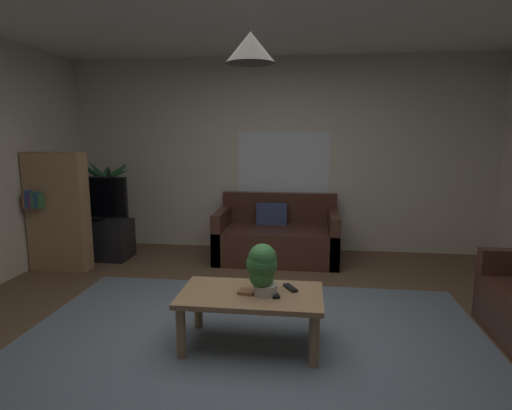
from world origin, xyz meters
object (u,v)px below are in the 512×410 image
remote_on_table_1 (290,288)px  remote_on_table_0 (274,294)px  potted_palm_corner (107,203)px  pendant_lamp (250,47)px  tv_stand (96,239)px  coffee_table (251,301)px  tv (92,198)px  bookshelf_corner (58,212)px  couch_under_window (277,238)px  potted_plant_on_table (262,267)px  book_on_table_0 (247,291)px

remote_on_table_1 → remote_on_table_0: bearing=19.9°
potted_palm_corner → pendant_lamp: bearing=-46.5°
tv_stand → pendant_lamp: size_ratio=1.72×
coffee_table → tv: tv is taller
remote_on_table_0 → tv: tv is taller
remote_on_table_1 → bookshelf_corner: size_ratio=0.11×
couch_under_window → potted_plant_on_table: (0.06, -2.29, 0.37)m
tv_stand → tv: (0.00, -0.02, 0.55)m
book_on_table_0 → remote_on_table_0: 0.21m
coffee_table → potted_palm_corner: size_ratio=0.82×
remote_on_table_0 → bookshelf_corner: bookshelf_corner is taller
pendant_lamp → book_on_table_0: bearing=-164.3°
book_on_table_0 → tv: (-2.29, 2.01, 0.36)m
remote_on_table_1 → bookshelf_corner: (-2.80, 1.42, 0.26)m
book_on_table_0 → potted_plant_on_table: 0.23m
tv_stand → pendant_lamp: pendant_lamp is taller
couch_under_window → pendant_lamp: bearing=-90.7°
coffee_table → remote_on_table_0: remote_on_table_0 is taller
remote_on_table_1 → potted_palm_corner: potted_palm_corner is taller
potted_palm_corner → tv_stand: bearing=-81.2°
remote_on_table_0 → bookshelf_corner: 3.12m
couch_under_window → tv_stand: 2.37m
bookshelf_corner → potted_plant_on_table: bearing=-30.8°
coffee_table → bookshelf_corner: bearing=148.7°
remote_on_table_0 → couch_under_window: bearing=75.9°
couch_under_window → tv_stand: bearing=-174.0°
remote_on_table_1 → tv: size_ratio=0.17×
tv → couch_under_window: bearing=6.5°
book_on_table_0 → pendant_lamp: bearing=15.7°
potted_palm_corner → potted_plant_on_table: bearing=-45.7°
couch_under_window → potted_plant_on_table: couch_under_window is taller
couch_under_window → pendant_lamp: size_ratio=2.95×
couch_under_window → remote_on_table_0: (0.15, -2.30, 0.17)m
tv_stand → potted_palm_corner: potted_palm_corner is taller
tv_stand → potted_palm_corner: 0.64m
remote_on_table_0 → remote_on_table_1: size_ratio=1.00×
potted_plant_on_table → tv: (-2.41, 2.02, 0.15)m
couch_under_window → book_on_table_0: size_ratio=13.02×
book_on_table_0 → tv_stand: size_ratio=0.13×
bookshelf_corner → pendant_lamp: bearing=-31.3°
potted_palm_corner → couch_under_window: bearing=-6.0°
potted_plant_on_table → tv_stand: 3.19m
remote_on_table_1 → pendant_lamp: 1.79m
couch_under_window → tv: (-2.36, -0.27, 0.52)m
coffee_table → remote_on_table_0: (0.18, -0.03, 0.08)m
remote_on_table_1 → pendant_lamp: size_ratio=0.31×
coffee_table → tv: bearing=139.2°
book_on_table_0 → potted_plant_on_table: bearing=-4.3°
remote_on_table_0 → potted_palm_corner: (-2.58, 2.56, 0.20)m
couch_under_window → tv: tv is taller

